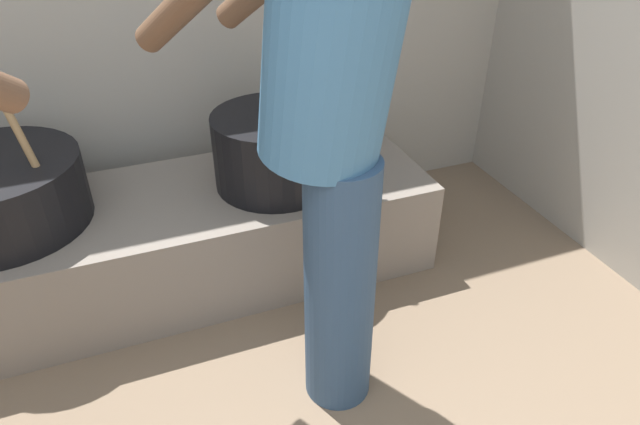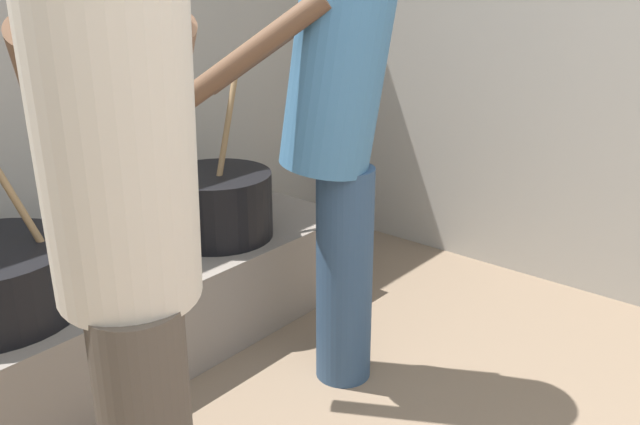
{
  "view_description": "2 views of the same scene",
  "coord_description": "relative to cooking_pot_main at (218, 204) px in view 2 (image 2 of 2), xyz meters",
  "views": [
    {
      "loc": [
        0.62,
        0.14,
        1.43
      ],
      "look_at": [
        1.05,
        1.26,
        0.65
      ],
      "focal_mm": 31.86,
      "sensor_mm": 36.0,
      "label": 1
    },
    {
      "loc": [
        -0.65,
        -0.1,
        1.45
      ],
      "look_at": [
        0.97,
        1.24,
        0.68
      ],
      "focal_mm": 38.79,
      "sensor_mm": 36.0,
      "label": 2
    }
  ],
  "objects": [
    {
      "name": "cook_in_cream_shirt",
      "position": [
        -1.05,
        -0.91,
        0.43
      ],
      "size": [
        0.63,
        0.74,
        1.64
      ],
      "color": "#4C4238",
      "rests_on": "ground_plane"
    },
    {
      "name": "cooking_pot_main",
      "position": [
        0.0,
        0.0,
        0.0
      ],
      "size": [
        0.45,
        0.45,
        0.72
      ],
      "color": "black",
      "rests_on": "hearth_ledge"
    },
    {
      "name": "cook_in_blue_shirt",
      "position": [
        -0.04,
        -0.65,
        0.44
      ],
      "size": [
        0.63,
        0.74,
        1.65
      ],
      "color": "navy",
      "rests_on": "ground_plane"
    },
    {
      "name": "hearth_ledge",
      "position": [
        -0.46,
        0.03,
        -0.32
      ],
      "size": [
        2.04,
        0.6,
        0.37
      ],
      "primitive_type": "cube",
      "color": "slate",
      "rests_on": "ground_plane"
    }
  ]
}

